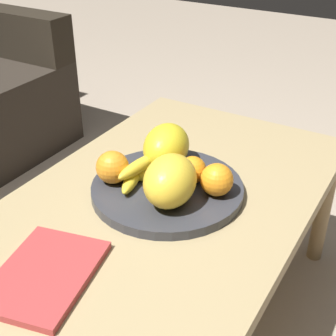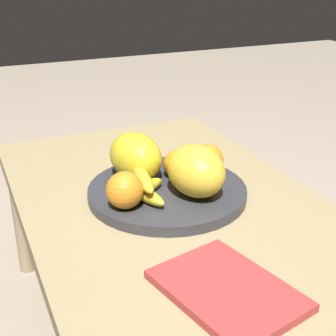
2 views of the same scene
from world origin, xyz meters
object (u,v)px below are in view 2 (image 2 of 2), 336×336
at_px(fruit_bowl, 168,191).
at_px(melon_smaller_beside, 196,171).
at_px(orange_right, 208,160).
at_px(banana_bunch, 141,187).
at_px(melon_large_front, 136,156).
at_px(orange_left, 125,190).
at_px(coffee_table, 171,217).
at_px(magazine, 227,290).
at_px(orange_front, 177,164).

xyz_separation_m(fruit_bowl, melon_smaller_beside, (-0.06, -0.04, 0.07)).
height_order(melon_smaller_beside, orange_right, melon_smaller_beside).
bearing_deg(melon_smaller_beside, banana_bunch, 72.92).
xyz_separation_m(melon_large_front, orange_left, (-0.14, 0.08, -0.02)).
xyz_separation_m(coffee_table, fruit_bowl, (0.02, -0.00, 0.06)).
xyz_separation_m(fruit_bowl, banana_bunch, (-0.03, 0.08, 0.04)).
distance_m(melon_large_front, magazine, 0.47).
bearing_deg(magazine, coffee_table, -21.40).
height_order(fruit_bowl, melon_large_front, melon_large_front).
relative_size(coffee_table, orange_front, 15.95).
xyz_separation_m(melon_smaller_beside, orange_right, (0.09, -0.08, -0.02)).
height_order(coffee_table, fruit_bowl, fruit_bowl).
relative_size(fruit_bowl, melon_large_front, 2.44).
xyz_separation_m(melon_smaller_beside, banana_bunch, (0.04, 0.12, -0.03)).
distance_m(fruit_bowl, melon_smaller_beside, 0.11).
bearing_deg(orange_right, orange_front, 75.68).
bearing_deg(melon_smaller_beside, fruit_bowl, 34.18).
bearing_deg(magazine, melon_smaller_beside, -30.03).
height_order(coffee_table, melon_smaller_beside, melon_smaller_beside).
bearing_deg(orange_right, melon_smaller_beside, 138.67).
bearing_deg(banana_bunch, magazine, -176.83).
xyz_separation_m(fruit_bowl, orange_right, (0.03, -0.12, 0.05)).
distance_m(melon_smaller_beside, orange_left, 0.17).
xyz_separation_m(coffee_table, melon_smaller_beside, (-0.04, -0.04, 0.13)).
bearing_deg(orange_front, coffee_table, 144.63).
bearing_deg(coffee_table, fruit_bowl, -5.63).
distance_m(orange_front, banana_bunch, 0.14).
relative_size(coffee_table, melon_smaller_beside, 7.18).
bearing_deg(fruit_bowl, coffee_table, 174.37).
xyz_separation_m(melon_large_front, melon_smaller_beside, (-0.14, -0.10, 0.00)).
bearing_deg(fruit_bowl, orange_front, -44.62).
xyz_separation_m(orange_front, orange_left, (-0.10, 0.17, 0.01)).
relative_size(fruit_bowl, orange_left, 4.59).
relative_size(fruit_bowl, magazine, 1.54).
distance_m(melon_smaller_beside, magazine, 0.35).
distance_m(coffee_table, fruit_bowl, 0.06).
distance_m(fruit_bowl, orange_front, 0.08).
height_order(melon_large_front, orange_left, melon_large_front).
xyz_separation_m(melon_large_front, orange_right, (-0.05, -0.17, -0.02)).
bearing_deg(coffee_table, melon_large_front, 26.53).
relative_size(orange_front, orange_right, 0.87).
bearing_deg(orange_left, melon_large_front, -29.37).
xyz_separation_m(melon_smaller_beside, magazine, (-0.32, 0.10, -0.08)).
bearing_deg(orange_right, banana_bunch, 104.58).
bearing_deg(orange_front, melon_smaller_beside, 178.81).
height_order(coffee_table, orange_left, orange_left).
distance_m(melon_large_front, banana_bunch, 0.11).
height_order(melon_smaller_beside, magazine, melon_smaller_beside).
height_order(orange_right, magazine, orange_right).
distance_m(coffee_table, melon_large_front, 0.17).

